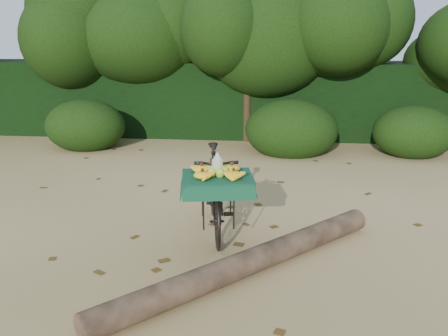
# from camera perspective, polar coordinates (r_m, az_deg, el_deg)

# --- Properties ---
(ground) EXTENTS (80.00, 80.00, 0.00)m
(ground) POSITION_cam_1_polar(r_m,az_deg,el_deg) (6.21, -4.81, -7.26)
(ground) COLOR tan
(ground) RESTS_ON ground
(vendor_bicycle) EXTENTS (0.95, 1.91, 1.09)m
(vendor_bicycle) POSITION_cam_1_polar(r_m,az_deg,el_deg) (5.90, -1.11, -2.65)
(vendor_bicycle) COLOR black
(vendor_bicycle) RESTS_ON ground
(fallen_log) EXTENTS (2.79, 2.85, 0.27)m
(fallen_log) POSITION_cam_1_polar(r_m,az_deg,el_deg) (5.04, 3.19, -11.19)
(fallen_log) COLOR brown
(fallen_log) RESTS_ON ground
(hedge_backdrop) EXTENTS (26.00, 1.80, 1.80)m
(hedge_backdrop) POSITION_cam_1_polar(r_m,az_deg,el_deg) (12.06, 0.64, 8.40)
(hedge_backdrop) COLOR black
(hedge_backdrop) RESTS_ON ground
(tree_row) EXTENTS (14.50, 2.00, 4.00)m
(tree_row) POSITION_cam_1_polar(r_m,az_deg,el_deg) (11.26, -3.12, 13.48)
(tree_row) COLOR black
(tree_row) RESTS_ON ground
(bush_clumps) EXTENTS (8.80, 1.70, 0.90)m
(bush_clumps) POSITION_cam_1_polar(r_m,az_deg,el_deg) (10.12, 2.41, 4.42)
(bush_clumps) COLOR black
(bush_clumps) RESTS_ON ground
(leaf_litter) EXTENTS (7.00, 7.30, 0.01)m
(leaf_litter) POSITION_cam_1_polar(r_m,az_deg,el_deg) (6.80, -3.80, -5.12)
(leaf_litter) COLOR #4A3313
(leaf_litter) RESTS_ON ground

